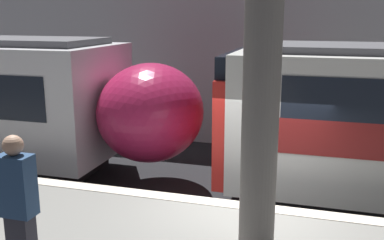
{
  "coord_description": "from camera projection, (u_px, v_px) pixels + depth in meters",
  "views": [
    {
      "loc": [
        1.06,
        -6.82,
        4.01
      ],
      "look_at": [
        -1.28,
        1.05,
        2.08
      ],
      "focal_mm": 42.0,
      "sensor_mm": 36.0,
      "label": 1
    }
  ],
  "objects": [
    {
      "name": "person_waiting",
      "position": [
        19.0,
        205.0,
        5.01
      ],
      "size": [
        0.38,
        0.24,
        1.73
      ],
      "color": "#2D2D38",
      "rests_on": "platform"
    },
    {
      "name": "support_pillar_near",
      "position": [
        261.0,
        107.0,
        5.57
      ],
      "size": [
        0.47,
        0.47,
        3.76
      ],
      "color": "slate",
      "rests_on": "platform"
    },
    {
      "name": "station_rear_barrier",
      "position": [
        288.0,
        62.0,
        13.21
      ],
      "size": [
        50.0,
        0.15,
        5.28
      ],
      "color": "#939399",
      "rests_on": "ground"
    }
  ]
}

